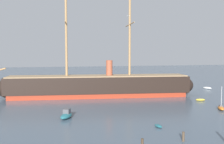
# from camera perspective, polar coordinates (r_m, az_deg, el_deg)

# --- Properties ---
(tall_ship) EXTENTS (58.42, 13.30, 28.11)m
(tall_ship) POSITION_cam_1_polar(r_m,az_deg,el_deg) (72.53, -2.87, -2.93)
(tall_ship) COLOR maroon
(tall_ship) RESTS_ON ground
(dinghy_near_centre) EXTENTS (1.06, 1.98, 0.45)m
(dinghy_near_centre) POSITION_cam_1_polar(r_m,az_deg,el_deg) (44.60, 9.84, -11.24)
(dinghy_near_centre) COLOR #236670
(dinghy_near_centre) RESTS_ON ground
(motorboat_mid_left) EXTENTS (3.21, 4.38, 1.70)m
(motorboat_mid_left) POSITION_cam_1_polar(r_m,az_deg,el_deg) (50.22, -9.69, -9.03)
(motorboat_mid_left) COLOR #236670
(motorboat_mid_left) RESTS_ON ground
(sailboat_mid_right) EXTENTS (2.70, 3.91, 4.94)m
(sailboat_mid_right) POSITION_cam_1_polar(r_m,az_deg,el_deg) (61.22, 22.21, -7.05)
(sailboat_mid_right) COLOR orange
(sailboat_mid_right) RESTS_ON ground
(dinghy_alongside_stern) EXTENTS (2.49, 1.38, 0.56)m
(dinghy_alongside_stern) POSITION_cam_1_polar(r_m,az_deg,el_deg) (70.23, 18.35, -5.63)
(dinghy_alongside_stern) COLOR gold
(dinghy_alongside_stern) RESTS_ON ground
(motorboat_far_left) EXTENTS (3.37, 3.94, 1.56)m
(motorboat_far_left) POSITION_cam_1_polar(r_m,az_deg,el_deg) (81.42, -20.38, -4.15)
(motorboat_far_left) COLOR orange
(motorboat_far_left) RESTS_ON ground
(dinghy_far_right) EXTENTS (2.60, 3.10, 0.68)m
(dinghy_far_right) POSITION_cam_1_polar(r_m,az_deg,el_deg) (93.26, 19.65, -3.22)
(dinghy_far_right) COLOR silver
(dinghy_far_right) RESTS_ON ground
(dinghy_distant_centre) EXTENTS (2.89, 1.90, 0.63)m
(dinghy_distant_centre) POSITION_cam_1_polar(r_m,az_deg,el_deg) (89.44, 1.46, -3.30)
(dinghy_distant_centre) COLOR #1E284C
(dinghy_distant_centre) RESTS_ON ground
(mooring_piling_right_pair) EXTENTS (0.35, 0.35, 1.32)m
(mooring_piling_right_pair) POSITION_cam_1_polar(r_m,az_deg,el_deg) (38.52, 14.97, -13.16)
(mooring_piling_right_pair) COLOR #4C3D2D
(mooring_piling_right_pair) RESTS_ON ground
(seagull_in_flight) EXTENTS (0.46, 1.01, 0.13)m
(seagull_in_flight) POSITION_cam_1_polar(r_m,az_deg,el_deg) (42.04, 3.48, 11.86)
(seagull_in_flight) COLOR silver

